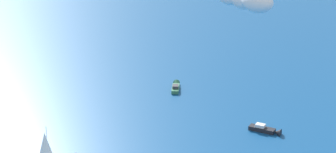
# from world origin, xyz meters

# --- Properties ---
(motorboat_near_centre) EXTENTS (4.24, 10.02, 2.82)m
(motorboat_near_centre) POSITION_xyz_m (-15.80, 69.85, 0.76)
(motorboat_near_centre) COLOR #33704C
(motorboat_near_centre) RESTS_ON ground_plane
(motorboat_offshore) EXTENTS (10.40, 4.98, 2.92)m
(motorboat_offshore) POSITION_xyz_m (19.86, 42.15, 0.79)
(motorboat_offshore) COLOR black
(motorboat_offshore) RESTS_ON ground_plane
(sailboat_mid_cluster) EXTENTS (5.38, 9.78, 12.61)m
(sailboat_mid_cluster) POSITION_xyz_m (-35.81, 3.37, 5.76)
(sailboat_mid_cluster) COLOR black
(sailboat_mid_cluster) RESTS_ON ground_plane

